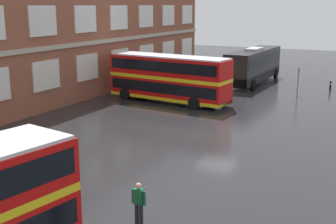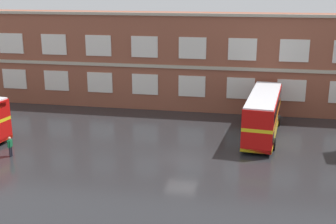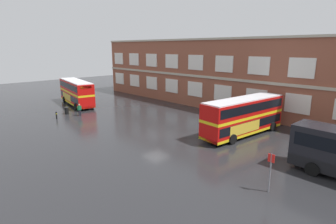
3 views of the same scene
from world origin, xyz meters
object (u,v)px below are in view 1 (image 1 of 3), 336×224
(touring_coach, at_px, (254,65))
(safety_bollard_east, at_px, (330,86))
(double_decker_middle, at_px, (169,78))
(waiting_passenger, at_px, (139,202))
(bus_stand_flag, at_px, (298,79))

(touring_coach, distance_m, safety_bollard_east, 8.33)
(double_decker_middle, height_order, waiting_passenger, double_decker_middle)
(touring_coach, bearing_deg, safety_bollard_east, -96.65)
(touring_coach, relative_size, waiting_passenger, 7.09)
(touring_coach, xyz_separation_m, waiting_passenger, (-33.34, -5.30, -0.98))
(double_decker_middle, xyz_separation_m, touring_coach, (12.95, -3.76, -0.24))
(double_decker_middle, distance_m, waiting_passenger, 22.34)
(safety_bollard_east, bearing_deg, bus_stand_flag, 151.35)
(bus_stand_flag, xyz_separation_m, safety_bollard_east, (4.33, -2.37, -1.14))
(double_decker_middle, height_order, bus_stand_flag, double_decker_middle)
(waiting_passenger, bearing_deg, double_decker_middle, 23.95)
(double_decker_middle, relative_size, bus_stand_flag, 4.15)
(waiting_passenger, bearing_deg, safety_bollard_east, -5.03)
(safety_bollard_east, bearing_deg, touring_coach, 83.35)
(waiting_passenger, distance_m, safety_bollard_east, 32.51)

